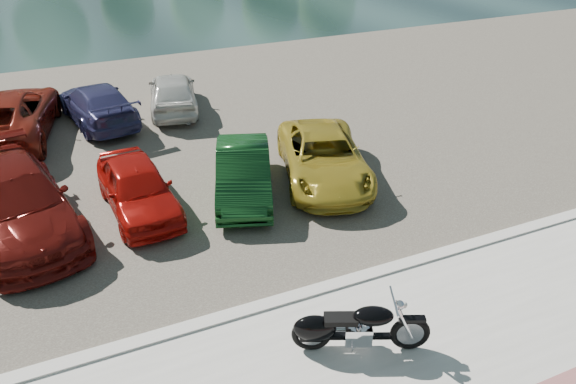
# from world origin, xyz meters

# --- Properties ---
(ground) EXTENTS (200.00, 200.00, 0.00)m
(ground) POSITION_xyz_m (0.00, 0.00, 0.00)
(ground) COLOR #595447
(ground) RESTS_ON ground
(kerb) EXTENTS (60.00, 0.30, 0.14)m
(kerb) POSITION_xyz_m (0.00, 2.00, 0.07)
(kerb) COLOR #B1AFA7
(kerb) RESTS_ON ground
(parking_lot) EXTENTS (60.00, 18.00, 0.04)m
(parking_lot) POSITION_xyz_m (0.00, 11.00, 0.02)
(parking_lot) COLOR #433D36
(parking_lot) RESTS_ON ground
(motorcycle) EXTENTS (2.20, 1.16, 1.05)m
(motorcycle) POSITION_xyz_m (-1.15, 0.41, 0.56)
(motorcycle) COLOR black
(motorcycle) RESTS_ON promenade
(car_3) EXTENTS (3.06, 5.47, 1.50)m
(car_3) POSITION_xyz_m (-6.06, 6.74, 0.79)
(car_3) COLOR #5B110D
(car_3) RESTS_ON parking_lot
(car_4) EXTENTS (1.67, 3.74, 1.25)m
(car_4) POSITION_xyz_m (-3.43, 6.54, 0.66)
(car_4) COLOR #AA100B
(car_4) RESTS_ON parking_lot
(car_5) EXTENTS (2.50, 4.00, 1.24)m
(car_5) POSITION_xyz_m (-0.85, 6.25, 0.66)
(car_5) COLOR #0F3916
(car_5) RESTS_ON parking_lot
(car_6) EXTENTS (3.33, 4.93, 1.25)m
(car_6) POSITION_xyz_m (1.38, 6.20, 0.67)
(car_6) COLOR #B19929
(car_6) RESTS_ON parking_lot
(car_10) EXTENTS (3.49, 5.76, 1.49)m
(car_10) POSITION_xyz_m (-6.17, 12.60, 0.79)
(car_10) COLOR maroon
(car_10) RESTS_ON parking_lot
(car_11) EXTENTS (2.46, 4.62, 1.28)m
(car_11) POSITION_xyz_m (-3.52, 12.80, 0.68)
(car_11) COLOR navy
(car_11) RESTS_ON parking_lot
(car_12) EXTENTS (2.34, 4.13, 1.33)m
(car_12) POSITION_xyz_m (-1.00, 12.88, 0.70)
(car_12) COLOR silver
(car_12) RESTS_ON parking_lot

